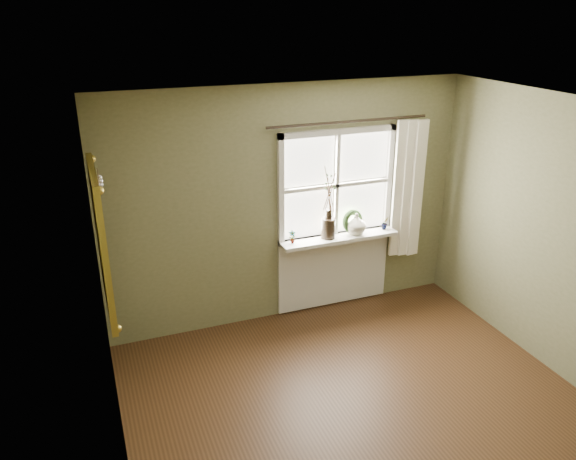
{
  "coord_description": "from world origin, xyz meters",
  "views": [
    {
      "loc": [
        -2.05,
        -3.05,
        3.32
      ],
      "look_at": [
        -0.28,
        1.55,
        1.33
      ],
      "focal_mm": 35.0,
      "sensor_mm": 36.0,
      "label": 1
    }
  ],
  "objects_px": {
    "gilt_mirror": "(101,240)",
    "dark_jug": "(328,228)",
    "cream_vase": "(356,224)",
    "wreath": "(353,224)"
  },
  "relations": [
    {
      "from": "dark_jug",
      "to": "wreath",
      "type": "xyz_separation_m",
      "value": [
        0.32,
        0.04,
        -0.01
      ]
    },
    {
      "from": "dark_jug",
      "to": "cream_vase",
      "type": "height_order",
      "value": "cream_vase"
    },
    {
      "from": "cream_vase",
      "to": "gilt_mirror",
      "type": "height_order",
      "value": "gilt_mirror"
    },
    {
      "from": "wreath",
      "to": "gilt_mirror",
      "type": "height_order",
      "value": "gilt_mirror"
    },
    {
      "from": "gilt_mirror",
      "to": "dark_jug",
      "type": "bearing_deg",
      "value": 16.64
    },
    {
      "from": "cream_vase",
      "to": "gilt_mirror",
      "type": "relative_size",
      "value": 0.2
    },
    {
      "from": "cream_vase",
      "to": "wreath",
      "type": "xyz_separation_m",
      "value": [
        -0.02,
        0.04,
        -0.02
      ]
    },
    {
      "from": "cream_vase",
      "to": "wreath",
      "type": "distance_m",
      "value": 0.05
    },
    {
      "from": "dark_jug",
      "to": "gilt_mirror",
      "type": "height_order",
      "value": "gilt_mirror"
    },
    {
      "from": "cream_vase",
      "to": "dark_jug",
      "type": "bearing_deg",
      "value": 180.0
    }
  ]
}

